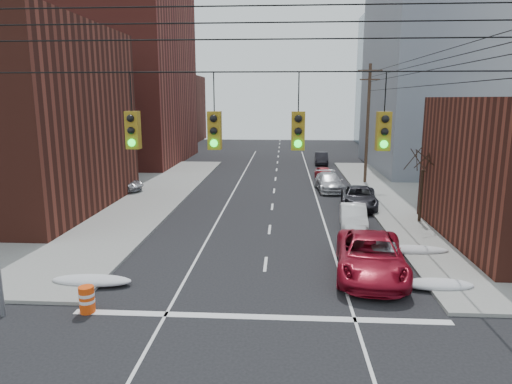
# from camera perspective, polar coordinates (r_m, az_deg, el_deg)

# --- Properties ---
(building_brick_tall) EXTENTS (24.00, 20.00, 30.00)m
(building_brick_tall) POSITION_cam_1_polar(r_m,az_deg,el_deg) (62.62, -20.83, 17.40)
(building_brick_tall) COLOR maroon
(building_brick_tall) RESTS_ON ground
(building_brick_far) EXTENTS (22.00, 18.00, 12.00)m
(building_brick_far) POSITION_cam_1_polar(r_m,az_deg,el_deg) (87.30, -14.57, 10.01)
(building_brick_far) COLOR #4F2017
(building_brick_far) RESTS_ON ground
(building_office) EXTENTS (22.00, 20.00, 25.00)m
(building_office) POSITION_cam_1_polar(r_m,az_deg,el_deg) (57.28, 26.19, 15.07)
(building_office) COLOR gray
(building_office) RESTS_ON ground
(building_glass) EXTENTS (20.00, 18.00, 22.00)m
(building_glass) POSITION_cam_1_polar(r_m,az_deg,el_deg) (82.42, 20.43, 13.07)
(building_glass) COLOR gray
(building_glass) RESTS_ON ground
(utility_pole_far) EXTENTS (2.20, 0.28, 11.00)m
(utility_pole_far) POSITION_cam_1_polar(r_m,az_deg,el_deg) (43.77, 13.79, 8.50)
(utility_pole_far) COLOR #473323
(utility_pole_far) RESTS_ON ground
(traffic_signals) EXTENTS (17.00, 0.42, 2.02)m
(traffic_signals) POSITION_cam_1_polar(r_m,az_deg,el_deg) (12.06, -0.02, 7.99)
(traffic_signals) COLOR black
(traffic_signals) RESTS_ON ground
(bare_tree) EXTENTS (2.09, 2.20, 4.93)m
(bare_tree) POSITION_cam_1_polar(r_m,az_deg,el_deg) (30.84, 19.96, 0.45)
(bare_tree) COLOR black
(bare_tree) RESTS_ON ground
(snow_nw) EXTENTS (3.50, 1.08, 0.42)m
(snow_nw) POSITION_cam_1_polar(r_m,az_deg,el_deg) (21.29, -19.85, -10.36)
(snow_nw) COLOR silver
(snow_nw) RESTS_ON ground
(snow_ne) EXTENTS (3.00, 1.08, 0.42)m
(snow_ne) POSITION_cam_1_polar(r_m,az_deg,el_deg) (21.13, 21.75, -10.68)
(snow_ne) COLOR silver
(snow_ne) RESTS_ON ground
(snow_east_far) EXTENTS (4.00, 1.08, 0.42)m
(snow_east_far) POSITION_cam_1_polar(r_m,az_deg,el_deg) (25.17, 18.61, -6.86)
(snow_east_far) COLOR silver
(snow_east_far) RESTS_ON ground
(red_pickup) EXTENTS (3.70, 6.82, 1.81)m
(red_pickup) POSITION_cam_1_polar(r_m,az_deg,el_deg) (21.55, 14.14, -7.76)
(red_pickup) COLOR maroon
(red_pickup) RESTS_ON ground
(parked_car_a) EXTENTS (2.28, 4.47, 1.46)m
(parked_car_a) POSITION_cam_1_polar(r_m,az_deg,el_deg) (21.79, 15.70, -8.12)
(parked_car_a) COLOR silver
(parked_car_a) RESTS_ON ground
(parked_car_b) EXTENTS (1.89, 4.49, 1.44)m
(parked_car_b) POSITION_cam_1_polar(r_m,az_deg,el_deg) (28.92, 12.07, -3.06)
(parked_car_b) COLOR white
(parked_car_b) RESTS_ON ground
(parked_car_c) EXTENTS (3.13, 5.75, 1.53)m
(parked_car_c) POSITION_cam_1_polar(r_m,az_deg,el_deg) (34.43, 12.72, -0.67)
(parked_car_c) COLOR black
(parked_car_c) RESTS_ON ground
(parked_car_d) EXTENTS (2.46, 5.37, 1.52)m
(parked_car_d) POSITION_cam_1_polar(r_m,az_deg,el_deg) (40.29, 9.14, 1.24)
(parked_car_d) COLOR #AFAFB4
(parked_car_d) RESTS_ON ground
(parked_car_e) EXTENTS (1.88, 3.95, 1.30)m
(parked_car_e) POSITION_cam_1_polar(r_m,az_deg,el_deg) (45.47, 8.52, 2.30)
(parked_car_e) COLOR maroon
(parked_car_e) RESTS_ON ground
(parked_car_f) EXTENTS (1.69, 4.45, 1.45)m
(parked_car_f) POSITION_cam_1_polar(r_m,az_deg,el_deg) (56.35, 8.16, 4.18)
(parked_car_f) COLOR black
(parked_car_f) RESTS_ON ground
(lot_car_a) EXTENTS (4.40, 2.58, 1.37)m
(lot_car_a) POSITION_cam_1_polar(r_m,az_deg,el_deg) (37.78, -20.28, 0.08)
(lot_car_a) COLOR silver
(lot_car_a) RESTS_ON sidewalk_nw
(lot_car_b) EXTENTS (4.79, 2.77, 1.26)m
(lot_car_b) POSITION_cam_1_polar(r_m,az_deg,el_deg) (40.64, -16.99, 0.99)
(lot_car_b) COLOR #9F9FA3
(lot_car_b) RESTS_ON sidewalk_nw
(lot_car_c) EXTENTS (5.42, 2.51, 1.54)m
(lot_car_c) POSITION_cam_1_polar(r_m,az_deg,el_deg) (36.26, -29.15, -1.01)
(lot_car_c) COLOR black
(lot_car_c) RESTS_ON sidewalk_nw
(lot_car_d) EXTENTS (4.88, 3.39, 1.54)m
(lot_car_d) POSITION_cam_1_polar(r_m,az_deg,el_deg) (44.98, -22.10, 1.81)
(lot_car_d) COLOR #A8A7AC
(lot_car_d) RESTS_ON sidewalk_nw
(construction_barrel) EXTENTS (0.62, 0.62, 1.02)m
(construction_barrel) POSITION_cam_1_polar(r_m,az_deg,el_deg) (18.72, -20.38, -12.44)
(construction_barrel) COLOR #EC450C
(construction_barrel) RESTS_ON ground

